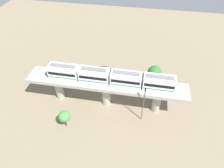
# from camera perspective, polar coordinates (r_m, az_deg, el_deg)

# --- Properties ---
(ground_plane) EXTENTS (120.00, 120.00, 0.00)m
(ground_plane) POSITION_cam_1_polar(r_m,az_deg,el_deg) (49.43, -1.53, -5.32)
(ground_plane) COLOR #84755B
(viaduct) EXTENTS (5.20, 35.80, 6.85)m
(viaduct) POSITION_cam_1_polar(r_m,az_deg,el_deg) (45.59, -1.65, -0.75)
(viaduct) COLOR #A8A59E
(viaduct) RESTS_ON ground
(train) EXTENTS (2.64, 27.45, 3.24)m
(train) POSITION_cam_1_polar(r_m,az_deg,el_deg) (43.47, -0.59, 1.97)
(train) COLOR white
(train) RESTS_ON viaduct
(parked_car_yellow) EXTENTS (2.49, 4.44, 1.76)m
(parked_car_yellow) POSITION_cam_1_polar(r_m,az_deg,el_deg) (53.57, 4.90, 0.23)
(parked_car_yellow) COLOR yellow
(parked_car_yellow) RESTS_ON ground
(parked_car_black) EXTENTS (2.42, 4.43, 1.76)m
(parked_car_black) POSITION_cam_1_polar(r_m,az_deg,el_deg) (57.32, -2.49, 3.67)
(parked_car_black) COLOR black
(parked_car_black) RESTS_ON ground
(parked_car_blue) EXTENTS (2.51, 4.45, 1.76)m
(parked_car_blue) POSITION_cam_1_polar(r_m,az_deg,el_deg) (56.87, -10.65, 2.49)
(parked_car_blue) COLOR #284CB7
(parked_car_blue) RESTS_ON ground
(tree_near_viaduct) EXTENTS (3.63, 3.63, 5.22)m
(tree_near_viaduct) POSITION_cam_1_polar(r_m,az_deg,el_deg) (53.71, 11.88, 3.19)
(tree_near_viaduct) COLOR brown
(tree_near_viaduct) RESTS_ON ground
(tree_mid_lot) EXTENTS (2.47, 2.47, 4.27)m
(tree_mid_lot) POSITION_cam_1_polar(r_m,az_deg,el_deg) (44.00, -13.28, -8.92)
(tree_mid_lot) COLOR brown
(tree_mid_lot) RESTS_ON ground
(signal_post) EXTENTS (0.44, 0.28, 9.45)m
(signal_post) POSITION_cam_1_polar(r_m,az_deg,el_deg) (42.76, 8.82, -5.38)
(signal_post) COLOR #4C4C51
(signal_post) RESTS_ON ground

